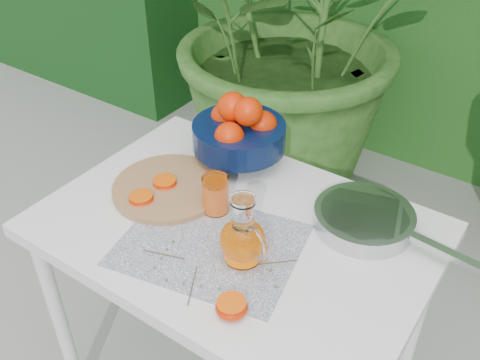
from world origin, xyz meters
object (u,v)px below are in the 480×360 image
Objects in this scene: saute_pan at (365,218)px; cutting_board at (169,188)px; fruit_bowl at (240,130)px; juice_pitcher at (243,239)px; white_table at (236,247)px.

cutting_board is at bearing -161.57° from saute_pan.
fruit_bowl is at bearing 73.89° from cutting_board.
saute_pan is (0.19, 0.28, -0.04)m from juice_pitcher.
fruit_bowl is (-0.17, 0.26, 0.18)m from white_table.
white_table is 3.18× the size of cutting_board.
fruit_bowl is (0.07, 0.25, 0.09)m from cutting_board.
fruit_bowl is at bearing 125.80° from juice_pitcher.
juice_pitcher reaches higher than saute_pan.
cutting_board is 0.27m from fruit_bowl.
cutting_board is 0.97× the size of fruit_bowl.
white_table is 0.26m from cutting_board.
cutting_board is at bearing 161.96° from juice_pitcher.
juice_pitcher is at bearing -124.13° from saute_pan.
cutting_board is (-0.24, 0.01, 0.09)m from white_table.
fruit_bowl is 0.70× the size of saute_pan.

